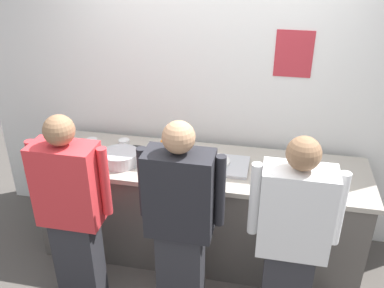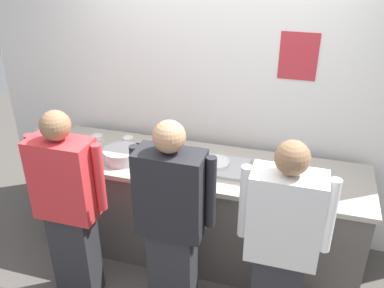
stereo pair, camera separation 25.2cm
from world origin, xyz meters
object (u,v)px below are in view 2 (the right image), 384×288
(plate_stack_front, at_px, (215,163))
(chefs_knife, at_px, (148,146))
(plate_stack_rear, at_px, (304,180))
(deli_cup, at_px, (150,155))
(sheet_tray, at_px, (215,165))
(squeeze_bottle_primary, at_px, (166,146))
(mixing_bowl_steel, at_px, (121,155))
(ramekin_red_sauce, at_px, (162,165))
(chef_far_right, at_px, (281,246))
(ramekin_yellow_sauce, at_px, (81,146))
(ramekin_orange_sauce, at_px, (97,137))
(chef_near_left, at_px, (69,206))
(ramekin_green_sauce, at_px, (128,139))
(chef_center, at_px, (172,222))

(plate_stack_front, relative_size, chefs_knife, 0.84)
(plate_stack_rear, distance_m, deli_cup, 1.25)
(sheet_tray, bearing_deg, squeeze_bottle_primary, 171.93)
(mixing_bowl_steel, xyz_separation_m, deli_cup, (0.22, 0.06, -0.00))
(ramekin_red_sauce, bearing_deg, plate_stack_front, 18.72)
(deli_cup, bearing_deg, squeeze_bottle_primary, 49.32)
(deli_cup, height_order, chefs_knife, deli_cup)
(chef_far_right, xyz_separation_m, squeeze_bottle_primary, (-1.06, 0.79, 0.16))
(ramekin_red_sauce, xyz_separation_m, ramekin_yellow_sauce, (-0.80, 0.11, -0.00))
(deli_cup, bearing_deg, chef_far_right, -30.02)
(plate_stack_rear, height_order, mixing_bowl_steel, mixing_bowl_steel)
(plate_stack_rear, bearing_deg, ramekin_orange_sauce, 172.29)
(plate_stack_rear, distance_m, sheet_tray, 0.71)
(sheet_tray, bearing_deg, chef_near_left, -141.67)
(plate_stack_front, bearing_deg, sheet_tray, -95.11)
(chef_near_left, distance_m, plate_stack_rear, 1.75)
(chef_near_left, xyz_separation_m, mixing_bowl_steel, (0.15, 0.61, 0.13))
(ramekin_green_sauce, relative_size, deli_cup, 0.95)
(chef_center, xyz_separation_m, mixing_bowl_steel, (-0.64, 0.58, 0.12))
(plate_stack_front, xyz_separation_m, chefs_knife, (-0.66, 0.16, -0.02))
(mixing_bowl_steel, xyz_separation_m, ramekin_green_sauce, (-0.09, 0.34, -0.03))
(chef_near_left, distance_m, plate_stack_front, 1.18)
(chef_far_right, bearing_deg, sheet_tray, 130.40)
(chef_near_left, distance_m, mixing_bowl_steel, 0.64)
(deli_cup, bearing_deg, plate_stack_front, 6.81)
(plate_stack_rear, bearing_deg, ramekin_green_sauce, 169.27)
(chef_far_right, relative_size, mixing_bowl_steel, 5.28)
(chef_center, xyz_separation_m, squeeze_bottle_primary, (-0.31, 0.76, 0.16))
(chefs_knife, bearing_deg, chef_near_left, -106.29)
(chef_near_left, bearing_deg, chefs_knife, 73.71)
(squeeze_bottle_primary, bearing_deg, plate_stack_rear, -7.03)
(ramekin_yellow_sauce, distance_m, chefs_knife, 0.59)
(squeeze_bottle_primary, bearing_deg, plate_stack_front, -6.69)
(chef_near_left, bearing_deg, squeeze_bottle_primary, 58.94)
(ramekin_orange_sauce, height_order, deli_cup, deli_cup)
(chef_near_left, distance_m, deli_cup, 0.78)
(mixing_bowl_steel, relative_size, ramekin_orange_sauce, 2.97)
(ramekin_orange_sauce, relative_size, ramekin_yellow_sauce, 0.98)
(sheet_tray, bearing_deg, ramekin_green_sauce, 165.81)
(plate_stack_rear, relative_size, ramekin_red_sauce, 2.29)
(ramekin_yellow_sauce, bearing_deg, ramekin_red_sauce, -7.98)
(chef_far_right, distance_m, chefs_knife, 1.56)
(sheet_tray, bearing_deg, ramekin_yellow_sauce, -179.28)
(mixing_bowl_steel, height_order, ramekin_yellow_sauce, mixing_bowl_steel)
(sheet_tray, xyz_separation_m, chefs_knife, (-0.65, 0.17, -0.01))
(sheet_tray, xyz_separation_m, ramekin_orange_sauce, (-1.15, 0.17, 0.01))
(plate_stack_rear, height_order, ramekin_red_sauce, plate_stack_rear)
(chef_center, bearing_deg, chef_near_left, -178.01)
(plate_stack_rear, xyz_separation_m, ramekin_yellow_sauce, (-1.91, 0.06, -0.02))
(plate_stack_front, distance_m, deli_cup, 0.55)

